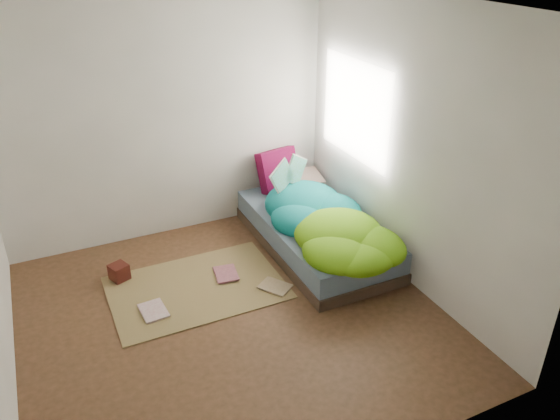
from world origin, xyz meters
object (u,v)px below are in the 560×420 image
Objects in this scene: floor_book_b at (215,276)px; floor_book_a at (142,315)px; bed at (315,234)px; open_book at (290,165)px; pillow_magenta at (278,170)px; wooden_box at (119,272)px.

floor_book_a is at bearing -151.07° from floor_book_b.
floor_book_a is 1.01× the size of floor_book_b.
bed is at bearing 12.94° from floor_book_b.
bed is at bearing 7.06° from floor_book_a.
pillow_magenta is at bearing 56.19° from open_book.
bed is at bearing -8.01° from wooden_box.
wooden_box is (-1.89, -0.12, -0.73)m from open_book.
floor_book_b is at bearing 16.36° from floor_book_a.
open_book reaches higher than floor_book_a.
bed is 2.02m from wooden_box.
bed is 1.98m from floor_book_a.
open_book is at bearing 33.76° from floor_book_b.
pillow_magenta reaches higher than floor_book_a.
bed is 4.21× the size of open_book.
open_book reaches higher than pillow_magenta.
floor_book_b is at bearing -151.20° from pillow_magenta.
floor_book_a is (0.06, -0.66, -0.07)m from wooden_box.
wooden_box is 0.66m from floor_book_a.
open_book is at bearing -111.01° from pillow_magenta.
open_book is 1.40m from floor_book_b.
floor_book_a is (-1.83, -0.78, -0.80)m from open_book.
bed is 12.71× the size of wooden_box.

